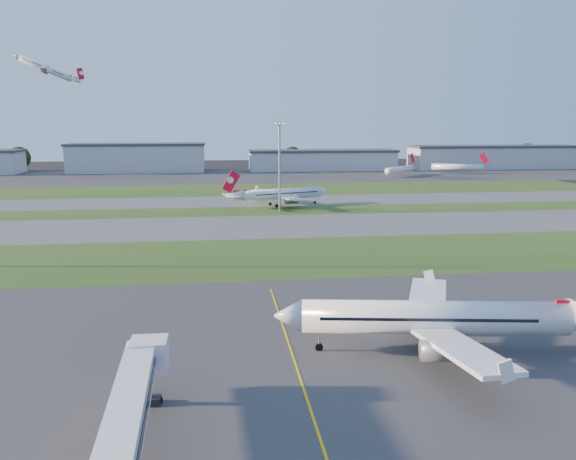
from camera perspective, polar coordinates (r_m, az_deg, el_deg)
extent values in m
plane|color=black|center=(58.90, -3.90, -14.66)|extent=(700.00, 700.00, 0.00)
cube|color=#333335|center=(58.90, -3.90, -14.65)|extent=(300.00, 70.00, 0.01)
cube|color=#274918|center=(108.17, -5.50, -2.81)|extent=(300.00, 34.00, 0.01)
cube|color=#515154|center=(140.47, -5.91, 0.32)|extent=(300.00, 32.00, 0.01)
cube|color=#274918|center=(165.12, -6.11, 1.87)|extent=(300.00, 18.00, 0.01)
cube|color=#515154|center=(186.89, -6.25, 2.90)|extent=(300.00, 26.00, 0.01)
cube|color=#274918|center=(219.63, -6.40, 4.05)|extent=(300.00, 40.00, 0.01)
cube|color=#333335|center=(279.31, -6.59, 5.46)|extent=(400.00, 80.00, 0.01)
cube|color=gold|center=(59.34, 1.08, -14.43)|extent=(0.25, 60.00, 0.02)
cube|color=white|center=(45.09, -16.03, -17.80)|extent=(3.44, 24.08, 2.60)
cube|color=black|center=(45.09, -16.03, -17.80)|extent=(3.59, 24.08, 0.80)
cube|color=white|center=(55.24, -13.91, -12.20)|extent=(3.40, 3.00, 3.00)
cylinder|color=gray|center=(54.50, -14.03, -15.30)|extent=(0.70, 0.70, 3.20)
cube|color=black|center=(55.06, -13.96, -16.47)|extent=(2.20, 1.20, 0.70)
cylinder|color=white|center=(65.06, 14.59, -8.58)|extent=(29.52, 8.18, 3.71)
cube|color=white|center=(58.38, 17.23, -11.50)|extent=(5.69, 14.98, 1.51)
cube|color=white|center=(72.65, 13.97, -6.91)|extent=(9.74, 15.20, 1.51)
cylinder|color=slate|center=(60.34, 15.26, -11.75)|extent=(4.40, 2.85, 2.25)
cylinder|color=slate|center=(70.69, 13.13, -8.29)|extent=(4.40, 2.85, 2.25)
cylinder|color=white|center=(175.45, -0.58, 3.69)|extent=(26.46, 12.40, 3.41)
cube|color=red|center=(168.07, -5.80, 4.90)|extent=(5.58, 2.28, 6.79)
cube|color=white|center=(181.53, -1.84, 3.78)|extent=(10.87, 13.41, 1.39)
cube|color=white|center=(168.76, 0.24, 3.26)|extent=(5.42, 13.80, 1.39)
cylinder|color=slate|center=(180.46, -1.19, 3.43)|extent=(4.25, 3.23, 2.06)
cylinder|color=slate|center=(171.24, 0.34, 3.03)|extent=(4.25, 3.23, 2.06)
cylinder|color=white|center=(289.32, -23.43, 14.82)|extent=(23.14, 7.43, 2.92)
cube|color=red|center=(289.01, -20.50, 15.81)|extent=(4.93, 1.25, 5.81)
cube|color=white|center=(283.13, -23.36, 14.86)|extent=(8.06, 11.88, 1.19)
cube|color=white|center=(295.33, -23.17, 14.67)|extent=(3.96, 11.65, 1.19)
cylinder|color=slate|center=(284.82, -23.56, 14.65)|extent=(3.51, 2.37, 1.77)
cylinder|color=slate|center=(293.67, -23.42, 14.51)|extent=(3.51, 2.37, 1.77)
cylinder|color=white|center=(282.78, 11.32, 6.04)|extent=(20.65, 20.64, 3.20)
cube|color=red|center=(294.11, 12.51, 7.10)|extent=(3.87, 3.87, 6.16)
cylinder|color=white|center=(307.03, 16.81, 6.15)|extent=(25.22, 12.98, 3.20)
cube|color=red|center=(307.27, 19.29, 6.91)|extent=(4.89, 2.27, 6.16)
cylinder|color=gray|center=(162.63, -0.86, 6.23)|extent=(0.60, 0.60, 25.00)
cube|color=gray|center=(162.14, -0.88, 10.78)|extent=(3.20, 0.50, 0.80)
cube|color=#FFF2CC|center=(162.14, -0.88, 10.78)|extent=(2.80, 0.70, 0.35)
cube|color=#ADAFB6|center=(311.57, -15.04, 7.00)|extent=(70.00, 22.00, 14.00)
cube|color=#383A3F|center=(311.22, -15.11, 8.39)|extent=(71.40, 23.00, 1.20)
cube|color=#ADAFB6|center=(314.18, 3.48, 7.00)|extent=(80.00, 22.00, 10.00)
cube|color=#383A3F|center=(313.87, 3.50, 8.02)|extent=(81.60, 23.00, 1.20)
cube|color=#ADAFB6|center=(346.73, 20.08, 6.89)|extent=(95.00, 22.00, 12.00)
cube|color=#383A3F|center=(346.43, 20.15, 7.98)|extent=(96.90, 23.00, 1.20)
cylinder|color=black|center=(341.26, -25.59, 5.80)|extent=(1.00, 1.00, 4.40)
sphere|color=black|center=(340.97, -25.65, 6.63)|extent=(12.10, 12.10, 12.10)
cylinder|color=black|center=(320.48, -10.28, 6.35)|extent=(1.00, 1.00, 3.60)
sphere|color=black|center=(320.21, -10.30, 7.07)|extent=(9.90, 9.90, 9.90)
cylinder|color=black|center=(325.81, 0.41, 6.64)|extent=(1.00, 1.00, 4.20)
sphere|color=black|center=(325.50, 0.41, 7.47)|extent=(11.55, 11.55, 11.55)
cylinder|color=black|center=(341.93, 13.10, 6.53)|extent=(1.00, 1.00, 3.80)
sphere|color=black|center=(341.66, 13.13, 7.24)|extent=(10.45, 10.45, 10.45)
cylinder|color=black|center=(375.31, 23.03, 6.37)|extent=(1.00, 1.00, 4.60)
sphere|color=black|center=(375.03, 23.09, 7.15)|extent=(12.65, 12.65, 12.65)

